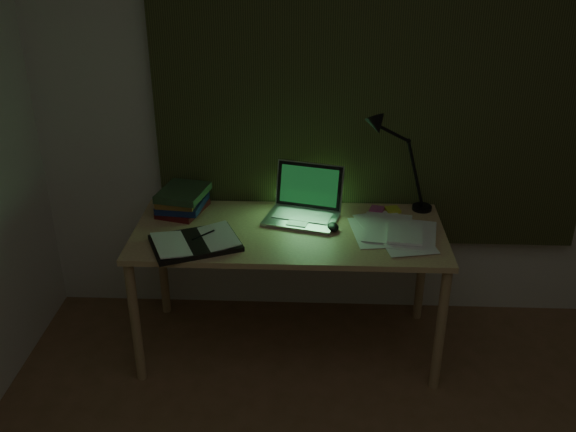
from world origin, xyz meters
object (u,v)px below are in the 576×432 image
desk (289,290)px  loose_papers (393,232)px  desk_lamp (427,160)px  book_stack (182,200)px  open_textbook (195,242)px  laptop (301,198)px

desk → loose_papers: (0.50, -0.01, 0.35)m
loose_papers → desk_lamp: bearing=57.2°
book_stack → desk_lamp: bearing=3.8°
open_textbook → loose_papers: 0.94m
desk → open_textbook: (-0.43, -0.17, 0.36)m
laptop → open_textbook: laptop is taller
open_textbook → desk_lamp: bearing=-2.1°
laptop → desk_lamp: desk_lamp is taller
desk → desk_lamp: 0.95m
desk_lamp → desk: bearing=-164.2°
laptop → loose_papers: 0.47m
laptop → book_stack: bearing=-172.1°
desk → desk_lamp: bearing=21.3°
desk → book_stack: book_stack is taller
open_textbook → desk_lamp: desk_lamp is taller
book_stack → loose_papers: 1.07m
desk → open_textbook: open_textbook is taller
desk → laptop: size_ratio=3.84×
laptop → desk: bearing=-102.9°
book_stack → open_textbook: bearing=-70.6°
desk → loose_papers: loose_papers is taller
desk → book_stack: size_ratio=5.86×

